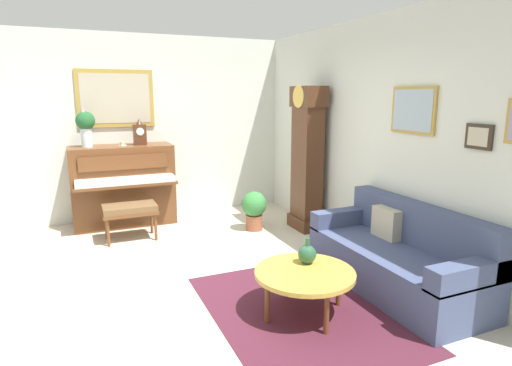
% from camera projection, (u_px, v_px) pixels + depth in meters
% --- Properties ---
extents(ground_plane, '(6.40, 6.00, 0.10)m').
position_uv_depth(ground_plane, '(178.00, 283.00, 4.47)').
color(ground_plane, beige).
extents(wall_left, '(0.13, 4.90, 2.80)m').
position_uv_depth(wall_left, '(135.00, 127.00, 6.50)').
color(wall_left, silver).
rests_on(wall_left, ground_plane).
extents(wall_back, '(5.30, 0.13, 2.80)m').
position_uv_depth(wall_back, '(371.00, 137.00, 5.09)').
color(wall_back, silver).
rests_on(wall_back, ground_plane).
extents(area_rug, '(2.10, 1.50, 0.01)m').
position_uv_depth(area_rug, '(299.00, 311.00, 3.79)').
color(area_rug, '#4C1E2D').
rests_on(area_rug, ground_plane).
extents(piano, '(0.87, 1.44, 1.18)m').
position_uv_depth(piano, '(123.00, 185.00, 6.23)').
color(piano, brown).
rests_on(piano, ground_plane).
extents(piano_bench, '(0.42, 0.70, 0.48)m').
position_uv_depth(piano_bench, '(130.00, 210.00, 5.58)').
color(piano_bench, brown).
rests_on(piano_bench, ground_plane).
extents(grandfather_clock, '(0.52, 0.34, 2.03)m').
position_uv_depth(grandfather_clock, '(307.00, 163.00, 5.95)').
color(grandfather_clock, '#4C2B19').
rests_on(grandfather_clock, ground_plane).
extents(couch, '(1.90, 0.80, 0.84)m').
position_uv_depth(couch, '(398.00, 258.00, 4.21)').
color(couch, '#424C70').
rests_on(couch, ground_plane).
extents(coffee_table, '(0.88, 0.88, 0.40)m').
position_uv_depth(coffee_table, '(305.00, 274.00, 3.68)').
color(coffee_table, gold).
rests_on(coffee_table, ground_plane).
extents(mantel_clock, '(0.13, 0.18, 0.38)m').
position_uv_depth(mantel_clock, '(139.00, 133.00, 6.18)').
color(mantel_clock, '#4C2B19').
rests_on(mantel_clock, piano).
extents(flower_vase, '(0.26, 0.26, 0.58)m').
position_uv_depth(flower_vase, '(86.00, 125.00, 5.87)').
color(flower_vase, silver).
rests_on(flower_vase, piano).
extents(teacup, '(0.12, 0.12, 0.06)m').
position_uv_depth(teacup, '(123.00, 144.00, 6.08)').
color(teacup, beige).
rests_on(teacup, piano).
extents(green_jug, '(0.17, 0.17, 0.24)m').
position_uv_depth(green_jug, '(307.00, 254.00, 3.83)').
color(green_jug, '#234C33').
rests_on(green_jug, coffee_table).
extents(potted_plant, '(0.36, 0.36, 0.56)m').
position_uv_depth(potted_plant, '(254.00, 208.00, 6.01)').
color(potted_plant, '#935138').
rests_on(potted_plant, ground_plane).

